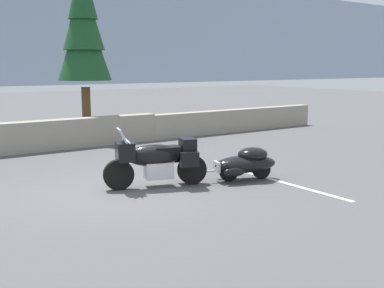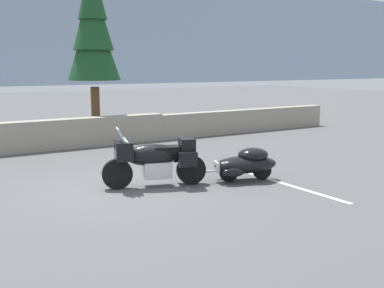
# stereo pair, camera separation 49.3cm
# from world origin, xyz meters

# --- Properties ---
(ground_plane) EXTENTS (80.00, 80.00, 0.00)m
(ground_plane) POSITION_xyz_m (0.00, 0.00, 0.00)
(ground_plane) COLOR #4C4C4F
(stone_guard_wall) EXTENTS (24.00, 0.54, 0.95)m
(stone_guard_wall) POSITION_xyz_m (-0.05, 5.80, 0.44)
(stone_guard_wall) COLOR gray
(stone_guard_wall) RESTS_ON ground
(touring_motorcycle) EXTENTS (2.25, 1.15, 1.33)m
(touring_motorcycle) POSITION_xyz_m (0.71, -0.07, 0.62)
(touring_motorcycle) COLOR black
(touring_motorcycle) RESTS_ON ground
(car_shaped_trailer) EXTENTS (2.21, 1.12, 0.76)m
(car_shaped_trailer) POSITION_xyz_m (2.76, -0.71, 0.41)
(car_shaped_trailer) COLOR black
(car_shaped_trailer) RESTS_ON ground
(pine_tree_tall) EXTENTS (1.90, 1.90, 6.50)m
(pine_tree_tall) POSITION_xyz_m (2.26, 7.53, 4.07)
(pine_tree_tall) COLOR brown
(pine_tree_tall) RESTS_ON ground
(parking_stripe_marker) EXTENTS (0.12, 3.60, 0.01)m
(parking_stripe_marker) POSITION_xyz_m (3.30, -1.50, 0.00)
(parking_stripe_marker) COLOR silver
(parking_stripe_marker) RESTS_ON ground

